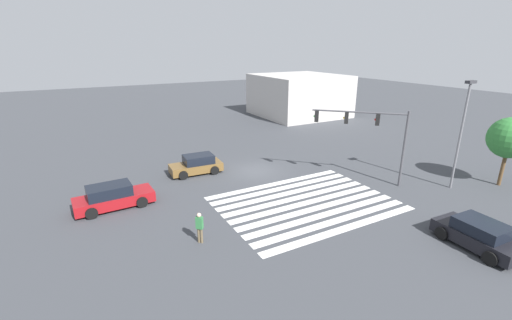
# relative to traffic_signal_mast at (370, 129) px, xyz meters

# --- Properties ---
(ground_plane) EXTENTS (144.18, 144.18, 0.00)m
(ground_plane) POSITION_rel_traffic_signal_mast_xyz_m (-6.13, 6.13, -4.23)
(ground_plane) COLOR #3D3F44
(crosswalk_markings) EXTENTS (11.35, 8.20, 0.01)m
(crosswalk_markings) POSITION_rel_traffic_signal_mast_xyz_m (-6.13, -0.78, -4.22)
(crosswalk_markings) COLOR silver
(crosswalk_markings) RESTS_ON ground_plane
(traffic_signal_mast) EXTENTS (4.88, 4.88, 5.64)m
(traffic_signal_mast) POSITION_rel_traffic_signal_mast_xyz_m (0.00, 0.00, 0.00)
(traffic_signal_mast) COLOR #47474C
(traffic_signal_mast) RESTS_ON ground_plane
(car_0) EXTENTS (2.33, 4.23, 1.49)m
(car_0) POSITION_rel_traffic_signal_mast_xyz_m (-1.49, -9.29, -3.51)
(car_0) COLOR black
(car_0) RESTS_ON ground_plane
(car_1) EXTENTS (4.25, 2.21, 1.54)m
(car_1) POSITION_rel_traffic_signal_mast_xyz_m (-10.59, 8.08, -3.49)
(car_1) COLOR brown
(car_1) RESTS_ON ground_plane
(car_2) EXTENTS (4.92, 2.25, 1.57)m
(car_2) POSITION_rel_traffic_signal_mast_xyz_m (-17.44, 4.69, -3.48)
(car_2) COLOR maroon
(car_2) RESTS_ON ground_plane
(corner_building) EXTENTS (11.63, 11.63, 5.90)m
(corner_building) POSITION_rel_traffic_signal_mast_xyz_m (11.21, 24.45, -1.28)
(corner_building) COLOR #BCB7B2
(corner_building) RESTS_ON ground_plane
(pedestrian) EXTENTS (0.41, 0.41, 1.74)m
(pedestrian) POSITION_rel_traffic_signal_mast_xyz_m (-13.97, -1.96, -3.25)
(pedestrian) COLOR brown
(pedestrian) RESTS_ON ground_plane
(street_light_pole_a) EXTENTS (0.80, 0.36, 7.77)m
(street_light_pole_a) POSITION_rel_traffic_signal_mast_xyz_m (4.80, -3.83, 0.45)
(street_light_pole_a) COLOR slate
(street_light_pole_a) RESTS_ON ground_plane
(tree_corner_a) EXTENTS (2.96, 2.96, 5.15)m
(tree_corner_a) POSITION_rel_traffic_signal_mast_xyz_m (8.48, -5.27, -0.57)
(tree_corner_a) COLOR brown
(tree_corner_a) RESTS_ON ground_plane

